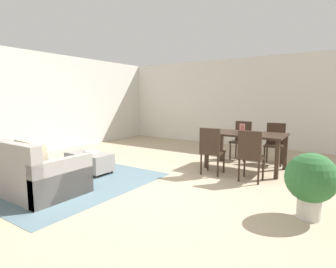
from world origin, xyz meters
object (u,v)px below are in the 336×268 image
object	(u,v)px
ottoman_table	(89,161)
vase_centerpiece	(242,129)
dining_chair_far_left	(242,138)
dining_table	(246,138)
potted_plant	(311,180)
couch	(21,171)
dining_chair_far_right	(275,141)
dining_chair_near_right	(251,153)
book_on_ottoman	(91,152)
dining_chair_near_left	(211,148)

from	to	relation	value
ottoman_table	vase_centerpiece	distance (m)	3.19
dining_chair_far_left	vase_centerpiece	distance (m)	1.00
dining_table	vase_centerpiece	world-z (taller)	vase_centerpiece
ottoman_table	potted_plant	bearing A→B (deg)	1.78
couch	vase_centerpiece	bearing A→B (deg)	51.23
ottoman_table	dining_chair_far_right	world-z (taller)	dining_chair_far_right
couch	dining_table	size ratio (longest dim) A/B	1.45
dining_chair_far_right	dining_table	bearing A→B (deg)	-116.67
dining_chair_near_right	book_on_ottoman	bearing A→B (deg)	-158.60
vase_centerpiece	potted_plant	size ratio (longest dim) A/B	0.23
dining_chair_near_left	vase_centerpiece	size ratio (longest dim) A/B	4.92
ottoman_table	dining_table	distance (m)	3.25
couch	dining_chair_near_left	bearing A→B (deg)	47.47
ottoman_table	vase_centerpiece	xyz separation A→B (m)	(2.42, 1.98, 0.63)
couch	dining_chair_near_left	world-z (taller)	dining_chair_near_left
dining_chair_far_right	potted_plant	xyz separation A→B (m)	(1.00, -2.70, -0.03)
dining_chair_near_right	vase_centerpiece	xyz separation A→B (m)	(-0.43, 0.80, 0.33)
ottoman_table	book_on_ottoman	size ratio (longest dim) A/B	3.62
dining_chair_far_right	dining_chair_near_left	bearing A→B (deg)	-116.89
dining_chair_near_right	dining_chair_far_left	size ratio (longest dim) A/B	1.00
dining_chair_far_left	vase_centerpiece	bearing A→B (deg)	-71.52
book_on_ottoman	potted_plant	xyz separation A→B (m)	(3.91, 0.06, 0.07)
potted_plant	dining_table	bearing A→B (deg)	126.48
book_on_ottoman	dining_chair_near_left	bearing A→B (deg)	28.76
ottoman_table	potted_plant	distance (m)	3.92
dining_chair_near_right	dining_chair_far_right	bearing A→B (deg)	88.15
dining_chair_near_left	dining_chair_far_left	xyz separation A→B (m)	(0.04, 1.66, 0.00)
dining_chair_far_right	vase_centerpiece	distance (m)	1.03
couch	vase_centerpiece	world-z (taller)	vase_centerpiece
couch	dining_chair_near_right	world-z (taller)	dining_chair_near_right
dining_chair_near_left	dining_chair_far_left	distance (m)	1.66
book_on_ottoman	vase_centerpiece	bearing A→B (deg)	38.28
ottoman_table	dining_chair_far_left	size ratio (longest dim) A/B	1.02
dining_chair_near_right	dining_chair_far_right	size ratio (longest dim) A/B	1.00
vase_centerpiece	dining_chair_far_right	bearing A→B (deg)	60.31
vase_centerpiece	book_on_ottoman	distance (m)	3.12
couch	potted_plant	bearing A→B (deg)	18.62
dining_chair_near_left	potted_plant	size ratio (longest dim) A/B	1.12
book_on_ottoman	potted_plant	bearing A→B (deg)	0.85
dining_table	vase_centerpiece	size ratio (longest dim) A/B	8.20
book_on_ottoman	ottoman_table	bearing A→B (deg)	-88.32
dining_chair_near_left	dining_chair_far_left	size ratio (longest dim) A/B	1.00
dining_table	dining_chair_far_left	bearing A→B (deg)	113.96
vase_centerpiece	dining_chair_far_left	bearing A→B (deg)	108.48
dining_table	vase_centerpiece	bearing A→B (deg)	-151.24
dining_table	book_on_ottoman	xyz separation A→B (m)	(-2.50, -1.96, -0.25)
ottoman_table	vase_centerpiece	size ratio (longest dim) A/B	5.04
book_on_ottoman	couch	bearing A→B (deg)	-97.34
ottoman_table	dining_chair_far_right	distance (m)	4.06
ottoman_table	dining_table	size ratio (longest dim) A/B	0.62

